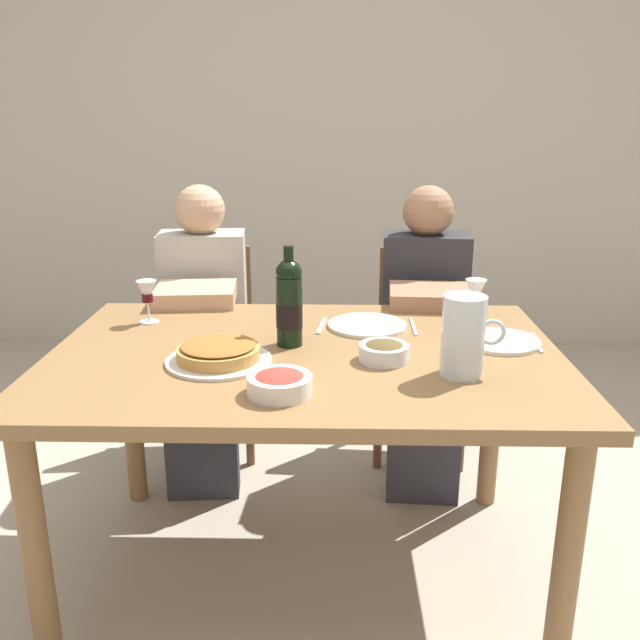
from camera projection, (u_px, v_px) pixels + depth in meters
name	position (u px, v px, depth m)	size (l,w,h in m)	color
ground_plane	(307.00, 569.00, 2.20)	(8.00, 8.00, 0.00)	#B2A893
back_wall	(321.00, 117.00, 4.01)	(8.00, 0.10, 2.80)	beige
dining_table	(306.00, 380.00, 2.00)	(1.50, 1.00, 0.76)	olive
wine_bottle	(289.00, 303.00, 1.99)	(0.08, 0.08, 0.30)	black
water_pitcher	(463.00, 341.00, 1.77)	(0.17, 0.11, 0.22)	silver
baked_tart	(219.00, 353.00, 1.88)	(0.30, 0.30, 0.06)	silver
salad_bowl	(280.00, 383.00, 1.67)	(0.16, 0.16, 0.06)	white
olive_bowl	(384.00, 351.00, 1.89)	(0.14, 0.14, 0.06)	silver
wine_glass_left_diner	(475.00, 292.00, 2.22)	(0.07, 0.07, 0.15)	silver
wine_glass_right_diner	(147.00, 294.00, 2.21)	(0.07, 0.07, 0.14)	silver
dinner_plate_left_setting	(367.00, 325.00, 2.19)	(0.26, 0.26, 0.01)	silver
dinner_plate_right_setting	(500.00, 341.00, 2.04)	(0.24, 0.24, 0.01)	silver
fork_left_setting	(321.00, 326.00, 2.20)	(0.16, 0.01, 0.01)	silver
knife_left_setting	(413.00, 327.00, 2.19)	(0.18, 0.01, 0.01)	silver
knife_right_setting	(537.00, 342.00, 2.04)	(0.18, 0.01, 0.01)	silver
spoon_right_setting	(450.00, 342.00, 2.04)	(0.16, 0.01, 0.01)	silver
chair_left	(210.00, 335.00, 2.94)	(0.43, 0.43, 0.87)	brown
diner_left	(203.00, 326.00, 2.68)	(0.36, 0.53, 1.16)	#B7B2A8
chair_right	(420.00, 338.00, 2.91)	(0.43, 0.43, 0.87)	brown
diner_right	(425.00, 328.00, 2.65)	(0.35, 0.52, 1.16)	#2D2D33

